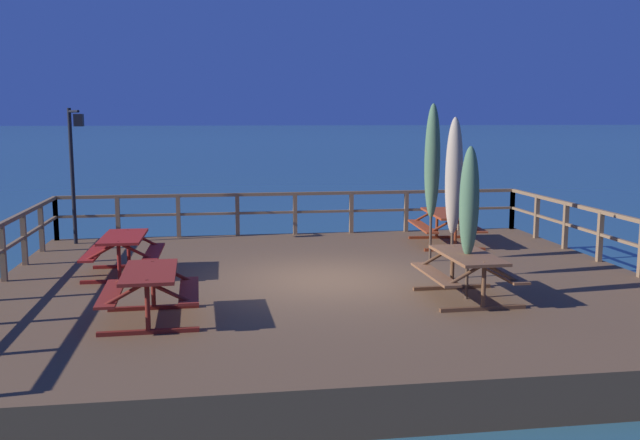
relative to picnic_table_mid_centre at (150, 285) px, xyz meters
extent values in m
plane|color=#2D5B6B|center=(2.99, 2.26, -1.19)|extent=(600.00, 600.00, 0.00)
cube|color=brown|center=(2.99, 2.26, -0.87)|extent=(12.06, 10.44, 0.64)
cube|color=brown|center=(2.99, 7.33, 0.50)|extent=(11.76, 0.09, 0.08)
cube|color=brown|center=(2.99, 7.33, 0.03)|extent=(11.76, 0.07, 0.06)
cube|color=brown|center=(-2.89, 7.33, -0.02)|extent=(0.10, 0.10, 1.05)
cube|color=brown|center=(-1.42, 7.33, -0.02)|extent=(0.10, 0.10, 1.05)
cube|color=brown|center=(0.05, 7.33, -0.02)|extent=(0.10, 0.10, 1.05)
cube|color=brown|center=(1.52, 7.33, -0.02)|extent=(0.10, 0.10, 1.05)
cube|color=brown|center=(2.99, 7.33, -0.02)|extent=(0.10, 0.10, 1.05)
cube|color=brown|center=(4.46, 7.33, -0.02)|extent=(0.10, 0.10, 1.05)
cube|color=brown|center=(5.93, 7.33, -0.02)|extent=(0.10, 0.10, 1.05)
cube|color=brown|center=(7.40, 7.33, -0.02)|extent=(0.10, 0.10, 1.05)
cube|color=brown|center=(8.87, 7.33, -0.02)|extent=(0.10, 0.10, 1.05)
cube|color=brown|center=(-2.89, 2.98, -0.02)|extent=(0.10, 0.10, 1.05)
cube|color=brown|center=(-2.89, 4.43, -0.02)|extent=(0.10, 0.10, 1.05)
cube|color=brown|center=(-2.89, 5.88, -0.02)|extent=(0.10, 0.10, 1.05)
cube|color=brown|center=(-2.89, 7.33, -0.02)|extent=(0.10, 0.10, 1.05)
cube|color=brown|center=(8.87, 2.26, 0.50)|extent=(0.09, 10.14, 0.08)
cube|color=brown|center=(8.87, 2.26, 0.03)|extent=(0.07, 10.14, 0.06)
cube|color=brown|center=(8.87, 2.98, -0.02)|extent=(0.10, 0.10, 1.05)
cube|color=brown|center=(8.87, 4.43, -0.02)|extent=(0.10, 0.10, 1.05)
cube|color=brown|center=(8.87, 5.88, -0.02)|extent=(0.10, 0.10, 1.05)
cube|color=brown|center=(8.87, 7.33, -0.02)|extent=(0.10, 0.10, 1.05)
cube|color=maroon|center=(0.00, 0.00, 0.19)|extent=(0.80, 1.64, 0.05)
cube|color=maroon|center=(0.56, 0.01, -0.11)|extent=(0.32, 1.63, 0.04)
cube|color=maroon|center=(-0.56, -0.01, -0.11)|extent=(0.32, 1.63, 0.04)
cube|color=maroon|center=(0.02, -0.63, -0.52)|extent=(1.40, 0.11, 0.06)
cylinder|color=maroon|center=(0.02, -0.63, -0.18)|extent=(0.07, 0.07, 0.74)
cylinder|color=maroon|center=(0.30, -0.63, 0.04)|extent=(0.63, 0.07, 0.37)
cylinder|color=maroon|center=(-0.26, -0.64, 0.04)|extent=(0.63, 0.07, 0.37)
cube|color=maroon|center=(-0.02, 0.63, -0.52)|extent=(1.40, 0.11, 0.06)
cylinder|color=maroon|center=(-0.02, 0.63, -0.18)|extent=(0.07, 0.07, 0.74)
cylinder|color=maroon|center=(0.26, 0.64, 0.04)|extent=(0.63, 0.07, 0.37)
cylinder|color=maroon|center=(-0.30, 0.63, 0.04)|extent=(0.63, 0.07, 0.37)
cube|color=maroon|center=(-0.77, 3.18, 0.19)|extent=(0.78, 1.66, 0.05)
cube|color=maroon|center=(-0.21, 3.17, -0.11)|extent=(0.30, 1.65, 0.04)
cube|color=maroon|center=(-1.33, 3.19, -0.11)|extent=(0.30, 1.65, 0.04)
cube|color=maroon|center=(-0.78, 2.53, -0.52)|extent=(1.40, 0.10, 0.06)
cylinder|color=maroon|center=(-0.78, 2.53, -0.18)|extent=(0.07, 0.07, 0.74)
cylinder|color=maroon|center=(-0.50, 2.53, 0.04)|extent=(0.63, 0.06, 0.37)
cylinder|color=maroon|center=(-1.06, 2.54, 0.04)|extent=(0.63, 0.06, 0.37)
cube|color=maroon|center=(-0.76, 3.83, -0.52)|extent=(1.40, 0.10, 0.06)
cylinder|color=maroon|center=(-0.76, 3.83, -0.18)|extent=(0.07, 0.07, 0.74)
cylinder|color=maroon|center=(-0.48, 3.82, 0.04)|extent=(0.63, 0.06, 0.37)
cylinder|color=maroon|center=(-1.04, 3.83, 0.04)|extent=(0.63, 0.06, 0.37)
cube|color=brown|center=(5.06, 0.51, 0.19)|extent=(0.79, 1.75, 0.05)
cube|color=brown|center=(5.62, 0.52, -0.11)|extent=(0.31, 1.75, 0.04)
cube|color=brown|center=(4.50, 0.50, -0.11)|extent=(0.31, 1.75, 0.04)
cube|color=brown|center=(5.07, -0.18, -0.52)|extent=(1.40, 0.10, 0.06)
cylinder|color=brown|center=(5.07, -0.18, -0.18)|extent=(0.07, 0.07, 0.74)
cylinder|color=brown|center=(5.35, -0.18, 0.04)|extent=(0.63, 0.07, 0.37)
cylinder|color=brown|center=(4.79, -0.19, 0.04)|extent=(0.63, 0.07, 0.37)
cube|color=brown|center=(5.05, 1.20, -0.52)|extent=(1.40, 0.10, 0.06)
cylinder|color=brown|center=(5.05, 1.20, -0.18)|extent=(0.07, 0.07, 0.74)
cylinder|color=brown|center=(5.33, 1.20, 0.04)|extent=(0.63, 0.07, 0.37)
cylinder|color=brown|center=(4.77, 1.19, 0.04)|extent=(0.63, 0.07, 0.37)
cube|color=#993819|center=(6.35, 5.38, 0.19)|extent=(0.88, 2.03, 0.05)
cube|color=#993819|center=(6.91, 5.35, -0.11)|extent=(0.40, 2.00, 0.04)
cube|color=#993819|center=(5.79, 5.42, -0.11)|extent=(0.40, 2.00, 0.04)
cube|color=maroon|center=(6.30, 4.57, -0.52)|extent=(1.40, 0.17, 0.06)
cylinder|color=maroon|center=(6.30, 4.57, -0.18)|extent=(0.07, 0.07, 0.74)
cylinder|color=maroon|center=(6.58, 4.55, 0.04)|extent=(0.63, 0.10, 0.37)
cylinder|color=maroon|center=(6.02, 4.59, 0.04)|extent=(0.63, 0.10, 0.37)
cube|color=maroon|center=(6.40, 6.20, -0.52)|extent=(1.40, 0.17, 0.06)
cylinder|color=maroon|center=(6.40, 6.20, -0.18)|extent=(0.07, 0.07, 0.74)
cylinder|color=maroon|center=(6.68, 6.18, 0.04)|extent=(0.63, 0.10, 0.37)
cylinder|color=maroon|center=(6.12, 6.21, 0.04)|extent=(0.63, 0.10, 0.37)
cylinder|color=#4C3828|center=(5.30, 1.97, 0.87)|extent=(0.06, 0.06, 2.83)
ellipsoid|color=tan|center=(5.30, 1.97, 1.37)|extent=(0.32, 0.32, 2.15)
cylinder|color=#685B4C|center=(5.30, 1.97, 1.21)|extent=(0.21, 0.21, 0.05)
cone|color=#4C3828|center=(5.30, 1.97, 2.35)|extent=(0.10, 0.10, 0.14)
cylinder|color=#4C3828|center=(5.39, 3.54, 1.00)|extent=(0.06, 0.06, 3.09)
ellipsoid|color=#4C704C|center=(5.39, 3.54, 1.54)|extent=(0.32, 0.32, 2.35)
cylinder|color=#2D432D|center=(5.39, 3.54, 1.37)|extent=(0.21, 0.21, 0.05)
cone|color=#4C3828|center=(5.39, 3.54, 2.61)|extent=(0.10, 0.10, 0.14)
cylinder|color=#4C3828|center=(5.06, 0.52, 0.65)|extent=(0.06, 0.06, 2.39)
ellipsoid|color=#4C704C|center=(5.06, 0.52, 1.07)|extent=(0.32, 0.32, 1.82)
cylinder|color=#2D432D|center=(5.06, 0.52, 0.93)|extent=(0.21, 0.21, 0.05)
cone|color=#4C3828|center=(5.06, 0.52, 1.91)|extent=(0.10, 0.10, 0.14)
cylinder|color=black|center=(-2.34, 6.78, 1.05)|extent=(0.09, 0.09, 3.20)
cylinder|color=black|center=(-2.20, 6.55, 2.57)|extent=(0.34, 0.50, 0.06)
cube|color=black|center=(-2.05, 6.31, 2.37)|extent=(0.20, 0.20, 0.28)
sphere|color=#F4E08C|center=(-2.05, 6.31, 2.37)|extent=(0.14, 0.14, 0.14)
camera|label=1|loc=(0.99, -10.21, 2.44)|focal=39.02mm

